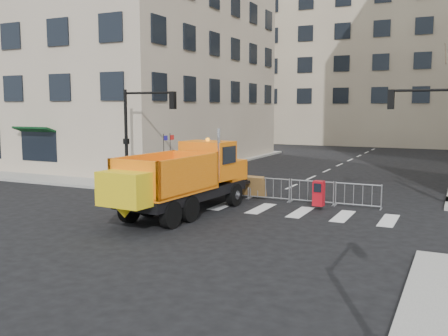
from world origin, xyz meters
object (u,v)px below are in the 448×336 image
at_px(worker, 186,174).
at_px(newspaper_box, 319,193).
at_px(cop_b, 231,182).
at_px(plow_truck, 183,177).
at_px(cop_c, 205,182).
at_px(cop_a, 206,181).

bearing_deg(worker, newspaper_box, -39.67).
relative_size(cop_b, worker, 0.94).
bearing_deg(plow_truck, worker, 32.23).
distance_m(plow_truck, cop_c, 3.97).
xyz_separation_m(cop_b, newspaper_box, (4.48, -0.50, -0.16)).
distance_m(cop_b, cop_c, 1.30).
distance_m(cop_a, newspaper_box, 5.87).
bearing_deg(newspaper_box, worker, 178.06).
distance_m(cop_a, worker, 1.29).
xyz_separation_m(plow_truck, cop_b, (0.31, 4.06, -0.72)).
relative_size(plow_truck, cop_b, 5.41).
bearing_deg(cop_c, newspaper_box, 137.34).
bearing_deg(cop_a, newspaper_box, 144.30).
bearing_deg(worker, cop_a, -44.32).
xyz_separation_m(cop_c, newspaper_box, (5.75, -0.22, -0.09)).
relative_size(worker, newspaper_box, 1.67).
bearing_deg(worker, plow_truck, -95.63).
distance_m(cop_b, worker, 2.62).
relative_size(cop_b, newspaper_box, 1.57).
height_order(plow_truck, cop_a, plow_truck).
xyz_separation_m(cop_a, worker, (-1.24, 0.23, 0.27)).
distance_m(plow_truck, worker, 4.89).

